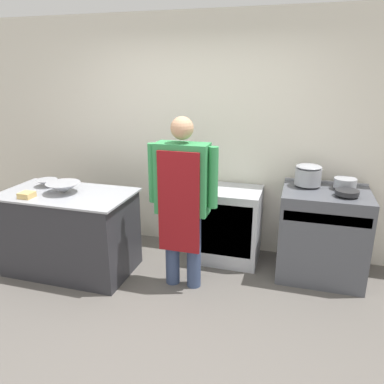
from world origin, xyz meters
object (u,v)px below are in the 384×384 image
(mixing_bowl, at_px, (63,188))
(sauce_pot, at_px, (345,183))
(fridge_unit, at_px, (230,225))
(saute_pan, at_px, (347,192))
(stock_pot, at_px, (308,175))
(stove, at_px, (322,234))
(plastic_tub, at_px, (27,195))
(person_cook, at_px, (182,194))

(mixing_bowl, bearing_deg, sauce_pot, 15.41)
(fridge_unit, xyz_separation_m, saute_pan, (1.15, -0.20, 0.56))
(stock_pot, distance_m, saute_pan, 0.44)
(stove, height_order, mixing_bowl, mixing_bowl)
(fridge_unit, relative_size, saute_pan, 3.76)
(mixing_bowl, relative_size, stock_pot, 1.32)
(fridge_unit, xyz_separation_m, sauce_pot, (1.15, 0.03, 0.58))
(saute_pan, xyz_separation_m, sauce_pot, (0.00, 0.24, 0.03))
(fridge_unit, distance_m, plastic_tub, 2.16)
(saute_pan, bearing_deg, mixing_bowl, -169.28)
(fridge_unit, distance_m, person_cook, 0.94)
(fridge_unit, xyz_separation_m, stock_pot, (0.79, 0.03, 0.64))
(stove, xyz_separation_m, plastic_tub, (-2.85, -0.88, 0.44))
(fridge_unit, relative_size, person_cook, 0.49)
(stock_pot, bearing_deg, saute_pan, -33.34)
(stove, height_order, saute_pan, saute_pan)
(fridge_unit, xyz_separation_m, plastic_tub, (-1.87, -0.96, 0.49))
(person_cook, bearing_deg, saute_pan, 17.73)
(fridge_unit, bearing_deg, stock_pot, 2.49)
(fridge_unit, bearing_deg, mixing_bowl, -155.73)
(saute_pan, bearing_deg, stove, 145.29)
(mixing_bowl, distance_m, stock_pot, 2.52)
(person_cook, bearing_deg, stock_pot, 32.33)
(mixing_bowl, xyz_separation_m, sauce_pot, (2.76, 0.76, 0.07))
(person_cook, relative_size, mixing_bowl, 4.83)
(person_cook, distance_m, plastic_tub, 1.55)
(stove, height_order, fridge_unit, stove)
(mixing_bowl, bearing_deg, stove, 13.89)
(mixing_bowl, bearing_deg, person_cook, 2.03)
(person_cook, bearing_deg, sauce_pot, 25.61)
(person_cook, relative_size, plastic_tub, 12.99)
(mixing_bowl, relative_size, sauce_pot, 1.59)
(stove, bearing_deg, fridge_unit, 174.98)
(fridge_unit, bearing_deg, saute_pan, -10.07)
(stove, bearing_deg, stock_pot, 147.91)
(plastic_tub, distance_m, saute_pan, 3.12)
(saute_pan, bearing_deg, person_cook, -162.27)
(plastic_tub, bearing_deg, stove, 17.11)
(stock_pot, xyz_separation_m, saute_pan, (0.36, -0.24, -0.09))
(fridge_unit, xyz_separation_m, person_cook, (-0.34, -0.68, 0.55))
(mixing_bowl, bearing_deg, fridge_unit, 24.27)
(fridge_unit, height_order, mixing_bowl, mixing_bowl)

